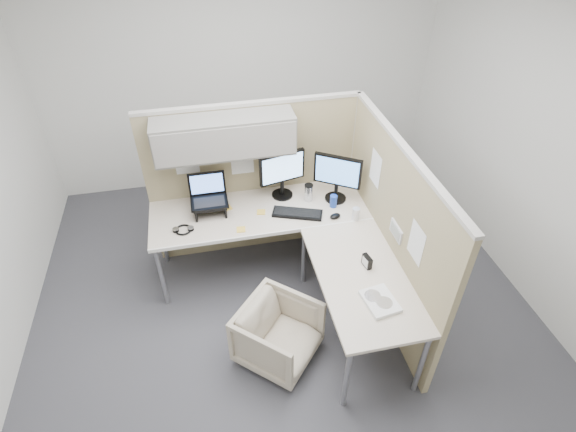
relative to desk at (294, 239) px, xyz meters
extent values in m
plane|color=#3C3B41|center=(-0.12, -0.13, -0.69)|extent=(4.50, 4.50, 0.00)
cube|color=tan|center=(-0.22, 0.77, 0.11)|extent=(2.00, 0.05, 1.60)
cube|color=#A8A399|center=(-0.22, 0.77, 0.93)|extent=(2.00, 0.06, 0.03)
cube|color=slate|center=(-0.47, 0.62, 0.73)|extent=(1.20, 0.34, 0.34)
cube|color=gray|center=(-0.47, 0.45, 0.73)|extent=(1.18, 0.01, 0.30)
plane|color=white|center=(-0.82, 0.75, 0.46)|extent=(0.26, 0.00, 0.26)
plane|color=white|center=(-0.32, 0.75, 0.39)|extent=(0.26, 0.00, 0.26)
cube|color=tan|center=(0.78, -0.23, 0.11)|extent=(0.05, 2.00, 1.60)
cube|color=#A8A399|center=(0.78, -0.23, 0.93)|extent=(0.06, 2.00, 0.03)
cube|color=#A8A399|center=(0.78, 0.77, 0.11)|extent=(0.06, 0.06, 1.60)
cube|color=silver|center=(0.75, -0.38, 0.27)|extent=(0.02, 0.20, 0.12)
cube|color=gray|center=(0.73, -0.38, 0.27)|extent=(0.00, 0.16, 0.09)
plane|color=white|center=(0.75, 0.17, 0.51)|extent=(0.00, 0.26, 0.26)
plane|color=white|center=(0.75, -0.68, 0.41)|extent=(0.00, 0.26, 0.26)
cube|color=beige|center=(-0.22, 0.41, 0.03)|extent=(2.00, 0.68, 0.03)
cube|color=beige|center=(0.41, -0.58, 0.03)|extent=(0.68, 1.30, 0.03)
cube|color=white|center=(-0.22, 0.07, 0.03)|extent=(2.00, 0.02, 0.03)
cylinder|color=gray|center=(-1.17, 0.12, -0.34)|extent=(0.04, 0.04, 0.70)
cylinder|color=gray|center=(-1.17, 0.70, -0.34)|extent=(0.04, 0.04, 0.70)
cylinder|color=gray|center=(0.13, -1.18, -0.34)|extent=(0.04, 0.04, 0.70)
cylinder|color=gray|center=(0.71, -1.18, -0.34)|extent=(0.04, 0.04, 0.70)
cylinder|color=gray|center=(0.13, 0.12, -0.34)|extent=(0.04, 0.04, 0.70)
imported|color=beige|center=(-0.27, -0.64, -0.39)|extent=(0.78, 0.78, 0.59)
cylinder|color=black|center=(0.02, 0.59, 0.05)|extent=(0.20, 0.20, 0.02)
cylinder|color=black|center=(0.02, 0.59, 0.13)|extent=(0.04, 0.04, 0.15)
cube|color=black|center=(0.02, 0.59, 0.36)|extent=(0.44, 0.13, 0.30)
cube|color=#8FBFF7|center=(0.02, 0.57, 0.36)|extent=(0.39, 0.09, 0.26)
cylinder|color=black|center=(0.50, 0.43, 0.05)|extent=(0.20, 0.20, 0.02)
cylinder|color=black|center=(0.50, 0.43, 0.13)|extent=(0.04, 0.04, 0.15)
cube|color=black|center=(0.50, 0.43, 0.36)|extent=(0.39, 0.27, 0.30)
cube|color=#5494E6|center=(0.49, 0.41, 0.36)|extent=(0.34, 0.22, 0.26)
cube|color=black|center=(-0.67, 0.46, 0.15)|extent=(0.29, 0.23, 0.01)
cube|color=black|center=(-0.80, 0.46, 0.10)|extent=(0.02, 0.21, 0.12)
cube|color=black|center=(-0.54, 0.46, 0.10)|extent=(0.02, 0.21, 0.12)
cube|color=black|center=(-0.67, 0.46, 0.17)|extent=(0.33, 0.23, 0.02)
cube|color=black|center=(-0.67, 0.60, 0.28)|extent=(0.33, 0.06, 0.21)
cube|color=#598CF2|center=(-0.67, 0.59, 0.28)|extent=(0.29, 0.04, 0.17)
cube|color=black|center=(0.09, 0.27, 0.05)|extent=(0.47, 0.30, 0.02)
ellipsoid|color=black|center=(0.42, 0.16, 0.06)|extent=(0.12, 0.10, 0.04)
cylinder|color=silver|center=(0.25, 0.47, 0.12)|extent=(0.08, 0.08, 0.16)
cylinder|color=black|center=(0.25, 0.47, 0.21)|extent=(0.08, 0.08, 0.01)
cylinder|color=silver|center=(0.59, 0.10, 0.10)|extent=(0.07, 0.07, 0.12)
cylinder|color=#1E3FA5|center=(0.45, 0.32, 0.10)|extent=(0.07, 0.07, 0.12)
cube|color=gold|center=(-0.43, 0.17, 0.05)|extent=(0.08, 0.08, 0.01)
cube|color=gold|center=(-0.22, 0.37, 0.05)|extent=(0.09, 0.09, 0.01)
cube|color=gold|center=(-0.52, 0.50, 0.05)|extent=(0.09, 0.09, 0.01)
torus|color=black|center=(-0.93, 0.26, 0.05)|extent=(0.15, 0.15, 0.02)
cylinder|color=black|center=(-0.99, 0.27, 0.06)|extent=(0.05, 0.05, 0.03)
cylinder|color=black|center=(-0.86, 0.26, 0.06)|extent=(0.05, 0.05, 0.03)
cube|color=white|center=(0.45, -0.86, 0.06)|extent=(0.25, 0.30, 0.03)
cylinder|color=silver|center=(0.47, -0.89, 0.07)|extent=(0.12, 0.12, 0.00)
cylinder|color=silver|center=(0.41, -0.81, 0.08)|extent=(0.12, 0.12, 0.00)
cube|color=black|center=(0.48, -0.48, 0.09)|extent=(0.06, 0.11, 0.10)
cube|color=white|center=(0.46, -0.48, 0.09)|extent=(0.02, 0.08, 0.08)
camera|label=1|loc=(-0.66, -2.82, 2.59)|focal=28.00mm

